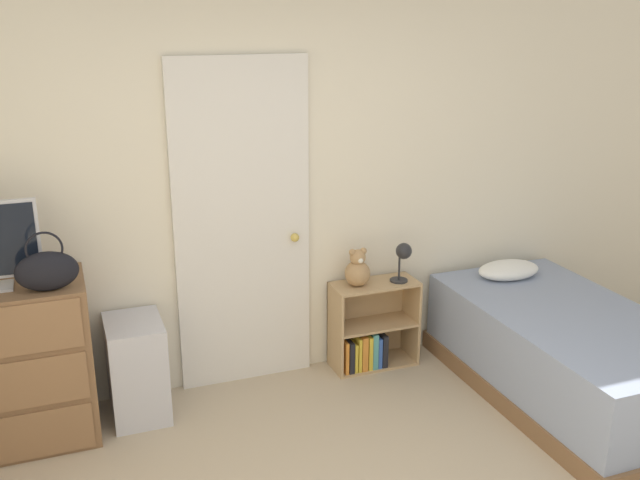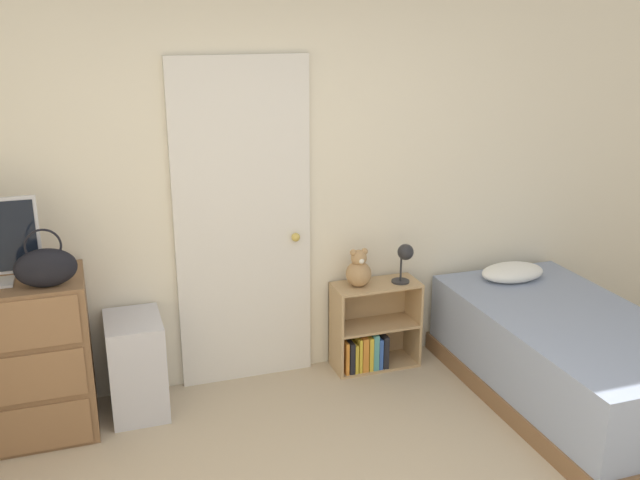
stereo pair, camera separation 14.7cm
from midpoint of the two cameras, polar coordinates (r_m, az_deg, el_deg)
wall_back at (r=4.48m, az=-5.40°, el=4.28°), size 10.00×0.06×2.55m
door_closed at (r=4.46m, az=-7.14°, el=1.03°), size 0.86×0.09×2.08m
dresser at (r=4.35m, az=-24.80°, el=-9.18°), size 0.91×0.51×0.93m
handbag at (r=3.97m, az=-22.01°, el=-2.27°), size 0.32×0.13×0.32m
storage_bin at (r=4.44m, az=-15.37°, el=-9.89°), size 0.32×0.43×0.60m
bookshelf at (r=4.88m, az=3.02°, el=-7.53°), size 0.58×0.26×0.60m
teddy_bear at (r=4.66m, az=2.12°, el=-2.40°), size 0.17×0.17×0.26m
desk_lamp at (r=4.72m, az=5.78°, el=-1.20°), size 0.14×0.13×0.27m
bed at (r=4.74m, az=18.26°, el=-8.62°), size 1.00×1.86×0.67m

